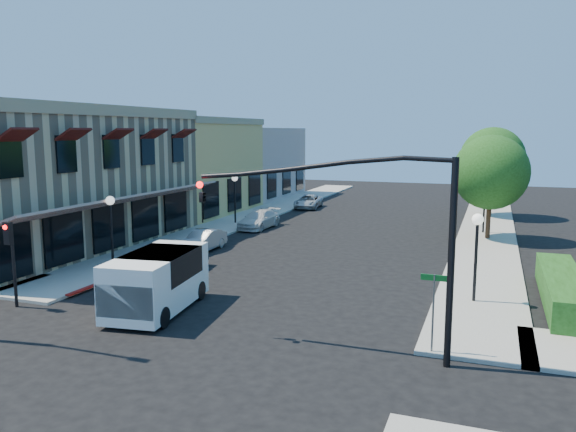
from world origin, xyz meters
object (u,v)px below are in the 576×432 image
(street_tree_a, at_px, (491,172))
(white_van, at_px, (157,278))
(street_tree_b, at_px, (492,159))
(lamppost_left_far, at_px, (235,187))
(secondary_signal, at_px, (11,248))
(street_name_sign, at_px, (434,301))
(parked_car_a, at_px, (181,260))
(parked_car_b, at_px, (203,241))
(signal_mast_arm, at_px, (376,222))
(lamppost_right_near, at_px, (477,235))
(parked_car_d, at_px, (308,202))
(lamppost_left_near, at_px, (111,213))
(parked_car_c, at_px, (259,219))
(lamppost_right_far, at_px, (485,193))

(street_tree_a, bearing_deg, white_van, -120.86)
(street_tree_b, bearing_deg, lamppost_left_far, -149.97)
(secondary_signal, relative_size, street_name_sign, 1.33)
(parked_car_a, bearing_deg, parked_car_b, 102.46)
(secondary_signal, bearing_deg, street_name_sign, 2.93)
(parked_car_b, bearing_deg, signal_mast_arm, -43.59)
(street_tree_b, height_order, lamppost_right_near, street_tree_b)
(street_name_sign, relative_size, parked_car_b, 0.69)
(parked_car_b, distance_m, parked_car_d, 19.00)
(street_tree_a, bearing_deg, lamppost_left_near, -141.02)
(secondary_signal, height_order, parked_car_a, secondary_signal)
(street_name_sign, bearing_deg, parked_car_b, 141.75)
(lamppost_left_far, bearing_deg, lamppost_right_near, -39.47)
(secondary_signal, bearing_deg, lamppost_left_far, 91.39)
(parked_car_a, xyz_separation_m, parked_car_c, (-1.40, 12.68, -0.01))
(street_tree_a, xyz_separation_m, parked_car_c, (-15.00, -1.01, -3.57))
(street_tree_a, bearing_deg, parked_car_d, 146.31)
(street_name_sign, xyz_separation_m, parked_car_c, (-13.70, 18.79, -1.08))
(parked_car_a, bearing_deg, lamppost_left_far, 100.97)
(lamppost_right_near, height_order, lamppost_right_far, same)
(street_tree_a, relative_size, parked_car_b, 1.79)
(lamppost_left_near, distance_m, white_van, 7.92)
(lamppost_right_near, distance_m, parked_car_c, 19.73)
(street_tree_b, xyz_separation_m, lamppost_left_near, (-17.30, -24.00, -1.81))
(lamppost_right_near, bearing_deg, signal_mast_arm, -112.12)
(lamppost_right_near, distance_m, white_van, 12.30)
(lamppost_right_far, height_order, parked_car_c, lamppost_right_far)
(lamppost_right_far, bearing_deg, street_name_sign, -92.63)
(signal_mast_arm, bearing_deg, lamppost_right_near, 67.88)
(street_tree_b, xyz_separation_m, lamppost_right_far, (-0.30, -8.00, -1.81))
(lamppost_right_near, relative_size, lamppost_right_far, 1.00)
(secondary_signal, relative_size, parked_car_a, 0.89)
(street_tree_a, xyz_separation_m, parked_car_b, (-15.00, -9.00, -3.60))
(lamppost_left_near, distance_m, parked_car_b, 5.91)
(signal_mast_arm, bearing_deg, parked_car_d, 111.57)
(secondary_signal, xyz_separation_m, parked_car_d, (1.80, 30.59, -1.74))
(signal_mast_arm, distance_m, lamppost_left_near, 15.82)
(signal_mast_arm, height_order, lamppost_left_far, signal_mast_arm)
(lamppost_right_near, height_order, parked_car_d, lamppost_right_near)
(street_tree_a, relative_size, parked_car_c, 1.51)
(lamppost_left_far, xyz_separation_m, parked_car_c, (2.30, -1.01, -2.11))
(street_tree_a, distance_m, street_name_sign, 20.00)
(parked_car_a, bearing_deg, lamppost_right_far, 45.56)
(street_tree_a, distance_m, parked_car_a, 19.62)
(lamppost_left_near, bearing_deg, signal_mast_arm, -24.37)
(street_name_sign, bearing_deg, lamppost_right_near, 80.22)
(parked_car_c, bearing_deg, lamppost_left_far, 158.46)
(parked_car_b, bearing_deg, secondary_signal, -98.76)
(lamppost_left_near, xyz_separation_m, white_van, (5.90, -5.08, -1.46))
(secondary_signal, height_order, parked_car_d, secondary_signal)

